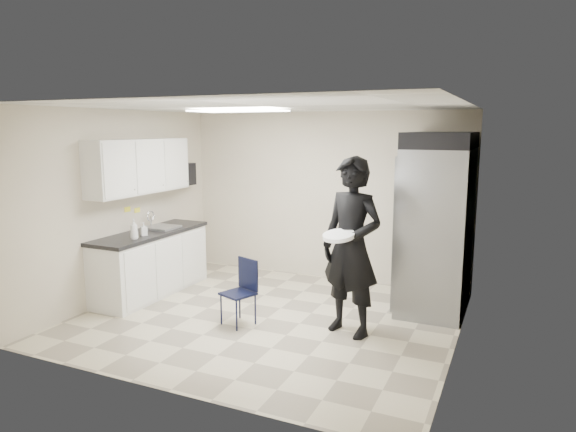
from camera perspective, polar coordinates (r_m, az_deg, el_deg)
The scene contains 21 objects.
floor at distance 6.56m, azimuth -2.31°, elevation -11.26°, with size 4.50×4.50×0.00m, color #C1B697.
ceiling at distance 6.13m, azimuth -2.48°, elevation 12.08°, with size 4.50×4.50×0.00m, color silver.
back_wall at distance 8.03m, azimuth 4.03°, elevation 2.21°, with size 4.50×4.50×0.00m, color beige.
left_wall at distance 7.48m, azimuth -17.98°, elevation 1.21°, with size 4.00×4.00×0.00m, color beige.
right_wall at distance 5.59m, azimuth 18.70°, elevation -1.60°, with size 4.00×4.00×0.00m, color beige.
ceiling_panel at distance 6.76m, azimuth -5.55°, elevation 11.57°, with size 1.20×0.60×0.02m, color white.
lower_counter at distance 7.61m, azimuth -14.94°, elevation -5.20°, with size 0.60×1.90×0.86m, color silver.
countertop at distance 7.51m, azimuth -15.09°, elevation -1.84°, with size 0.64×1.95×0.05m, color black.
sink at distance 7.69m, azimuth -13.79°, elevation -1.63°, with size 0.42×0.40×0.14m, color gray.
faucet at distance 7.79m, azimuth -15.00°, elevation -0.42°, with size 0.02×0.02×0.24m, color silver.
upper_cabinets at distance 7.46m, azimuth -16.16°, elevation 5.33°, with size 0.35×1.80×0.75m, color silver.
towel_dispenser at distance 8.42m, azimuth -11.36°, elevation 4.58°, with size 0.22×0.30×0.35m, color black.
notice_sticker_left at distance 7.57m, azimuth -17.41°, elevation 0.71°, with size 0.00×0.12×0.07m, color yellow.
notice_sticker_right at distance 7.72m, azimuth -16.41°, elevation 0.63°, with size 0.00×0.12×0.07m, color yellow.
commercial_fridge at distance 6.93m, azimuth 16.21°, elevation -1.46°, with size 0.80×1.35×2.10m, color gray.
fridge_compressor at distance 6.81m, azimuth 16.68°, elevation 8.08°, with size 0.80×1.35×0.20m, color black.
folding_chair at distance 6.26m, azimuth -5.58°, elevation -8.59°, with size 0.34×0.34×0.77m, color black.
man_tuxedo at distance 5.85m, azimuth 7.06°, elevation -3.44°, with size 0.75×0.50×2.04m, color black.
bucket_lid at distance 5.61m, azimuth 5.65°, elevation -2.19°, with size 0.35×0.35×0.04m, color silver.
soap_bottle_a at distance 7.01m, azimuth -16.75°, elevation -1.41°, with size 0.10×0.10×0.27m, color white.
soap_bottle_b at distance 7.22m, azimuth -15.75°, elevation -1.39°, with size 0.08×0.08×0.18m, color silver.
Camera 1 is at (2.75, -5.47, 2.35)m, focal length 32.00 mm.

